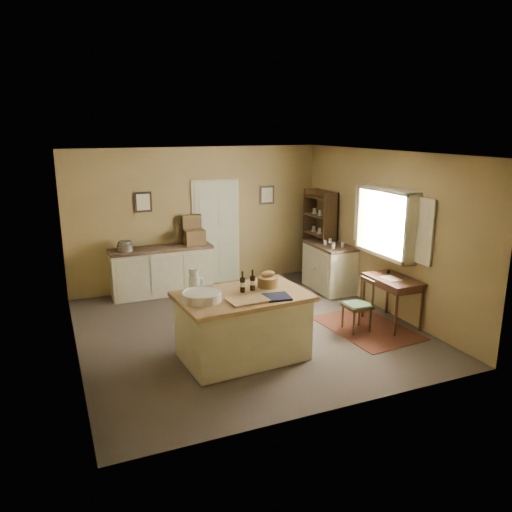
{
  "coord_description": "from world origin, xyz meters",
  "views": [
    {
      "loc": [
        -2.7,
        -6.73,
        3.07
      ],
      "look_at": [
        0.18,
        0.06,
        1.15
      ],
      "focal_mm": 35.0,
      "sensor_mm": 36.0,
      "label": 1
    }
  ],
  "objects_px": {
    "right_cabinet": "(329,267)",
    "shelving_unit": "(321,236)",
    "sideboard": "(162,269)",
    "work_island": "(242,324)",
    "writing_desk": "(393,284)",
    "desk_chair": "(357,306)"
  },
  "relations": [
    {
      "from": "sideboard",
      "to": "work_island",
      "type": "bearing_deg",
      "value": -82.67
    },
    {
      "from": "sideboard",
      "to": "right_cabinet",
      "type": "height_order",
      "value": "sideboard"
    },
    {
      "from": "work_island",
      "to": "writing_desk",
      "type": "xyz_separation_m",
      "value": [
        2.62,
        0.18,
        0.19
      ]
    },
    {
      "from": "writing_desk",
      "to": "right_cabinet",
      "type": "height_order",
      "value": "right_cabinet"
    },
    {
      "from": "sideboard",
      "to": "shelving_unit",
      "type": "distance_m",
      "value": 3.22
    },
    {
      "from": "work_island",
      "to": "sideboard",
      "type": "bearing_deg",
      "value": 93.34
    },
    {
      "from": "work_island",
      "to": "right_cabinet",
      "type": "xyz_separation_m",
      "value": [
        2.62,
        2.08,
        -0.02
      ]
    },
    {
      "from": "right_cabinet",
      "to": "shelving_unit",
      "type": "bearing_deg",
      "value": 75.91
    },
    {
      "from": "sideboard",
      "to": "shelving_unit",
      "type": "height_order",
      "value": "shelving_unit"
    },
    {
      "from": "sideboard",
      "to": "desk_chair",
      "type": "height_order",
      "value": "sideboard"
    },
    {
      "from": "writing_desk",
      "to": "shelving_unit",
      "type": "distance_m",
      "value": 2.52
    },
    {
      "from": "right_cabinet",
      "to": "writing_desk",
      "type": "bearing_deg",
      "value": -89.99
    },
    {
      "from": "work_island",
      "to": "right_cabinet",
      "type": "distance_m",
      "value": 3.35
    },
    {
      "from": "writing_desk",
      "to": "sideboard",
      "type": "bearing_deg",
      "value": 136.16
    },
    {
      "from": "work_island",
      "to": "sideboard",
      "type": "height_order",
      "value": "work_island"
    },
    {
      "from": "sideboard",
      "to": "desk_chair",
      "type": "distance_m",
      "value": 3.74
    },
    {
      "from": "writing_desk",
      "to": "right_cabinet",
      "type": "bearing_deg",
      "value": 90.01
    },
    {
      "from": "sideboard",
      "to": "writing_desk",
      "type": "distance_m",
      "value": 4.18
    },
    {
      "from": "desk_chair",
      "to": "sideboard",
      "type": "bearing_deg",
      "value": 129.42
    },
    {
      "from": "work_island",
      "to": "right_cabinet",
      "type": "height_order",
      "value": "work_island"
    },
    {
      "from": "desk_chair",
      "to": "right_cabinet",
      "type": "xyz_separation_m",
      "value": [
        0.65,
        1.91,
        0.06
      ]
    },
    {
      "from": "writing_desk",
      "to": "desk_chair",
      "type": "xyz_separation_m",
      "value": [
        -0.65,
        -0.0,
        -0.27
      ]
    }
  ]
}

